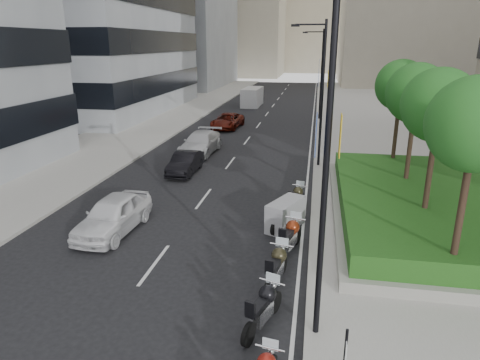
% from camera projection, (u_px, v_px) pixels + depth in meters
% --- Properties ---
extents(ground, '(160.00, 160.00, 0.00)m').
position_uv_depth(ground, '(153.00, 341.00, 11.52)').
color(ground, black).
rests_on(ground, ground).
extents(sidewalk_right, '(10.00, 100.00, 0.15)m').
position_uv_depth(sidewalk_right, '(372.00, 132.00, 38.11)').
color(sidewalk_right, '#9E9B93').
rests_on(sidewalk_right, ground).
extents(sidewalk_left, '(8.00, 100.00, 0.15)m').
position_uv_depth(sidewalk_left, '(149.00, 125.00, 41.62)').
color(sidewalk_left, '#9E9B93').
rests_on(sidewalk_left, ground).
extents(lane_edge, '(0.12, 100.00, 0.01)m').
position_uv_depth(lane_edge, '(312.00, 131.00, 39.02)').
color(lane_edge, silver).
rests_on(lane_edge, ground).
extents(lane_centre, '(0.12, 100.00, 0.01)m').
position_uv_depth(lane_centre, '(256.00, 129.00, 39.89)').
color(lane_centre, silver).
rests_on(lane_centre, ground).
extents(building_grey_far, '(22.00, 26.00, 30.00)m').
position_uv_depth(building_grey_far, '(164.00, 0.00, 76.55)').
color(building_grey_far, gray).
rests_on(building_grey_far, ground).
extents(building_cream_left, '(26.00, 24.00, 34.00)m').
position_uv_depth(building_cream_left, '(230.00, 2.00, 103.05)').
color(building_cream_left, '#B7AD93').
rests_on(building_cream_left, ground).
extents(building_cream_centre, '(30.00, 24.00, 38.00)m').
position_uv_depth(building_cream_centre, '(315.00, 0.00, 117.83)').
color(building_cream_centre, '#B7AD93').
rests_on(building_cream_centre, ground).
extents(planter, '(10.00, 14.00, 0.40)m').
position_uv_depth(planter, '(447.00, 214.00, 19.11)').
color(planter, gray).
rests_on(planter, sidewalk_right).
extents(hedge, '(9.40, 13.40, 0.80)m').
position_uv_depth(hedge, '(449.00, 202.00, 18.93)').
color(hedge, '#1E4814').
rests_on(hedge, planter).
extents(tree_0, '(2.80, 2.80, 6.30)m').
position_uv_depth(tree_0, '(476.00, 125.00, 12.19)').
color(tree_0, '#332319').
rests_on(tree_0, planter).
extents(tree_1, '(2.80, 2.80, 6.30)m').
position_uv_depth(tree_1, '(439.00, 106.00, 15.94)').
color(tree_1, '#332319').
rests_on(tree_1, planter).
extents(tree_2, '(2.80, 2.80, 6.30)m').
position_uv_depth(tree_2, '(416.00, 94.00, 19.68)').
color(tree_2, '#332319').
rests_on(tree_2, planter).
extents(tree_3, '(2.80, 2.80, 6.30)m').
position_uv_depth(tree_3, '(401.00, 86.00, 23.43)').
color(tree_3, '#332319').
rests_on(tree_3, planter).
extents(lamp_post_0, '(2.34, 0.45, 9.00)m').
position_uv_depth(lamp_post_0, '(320.00, 157.00, 10.21)').
color(lamp_post_0, black).
rests_on(lamp_post_0, ground).
extents(lamp_post_1, '(2.34, 0.45, 9.00)m').
position_uv_depth(lamp_post_1, '(320.00, 87.00, 26.15)').
color(lamp_post_1, black).
rests_on(lamp_post_1, ground).
extents(lamp_post_2, '(2.34, 0.45, 9.00)m').
position_uv_depth(lamp_post_2, '(320.00, 70.00, 43.02)').
color(lamp_post_2, black).
rests_on(lamp_post_2, ground).
extents(motorcycle_2, '(1.01, 2.28, 1.18)m').
position_uv_depth(motorcycle_2, '(263.00, 307.00, 11.93)').
color(motorcycle_2, black).
rests_on(motorcycle_2, ground).
extents(motorcycle_3, '(0.81, 2.41, 1.21)m').
position_uv_depth(motorcycle_3, '(277.00, 267.00, 14.05)').
color(motorcycle_3, black).
rests_on(motorcycle_3, ground).
extents(motorcycle_4, '(0.97, 2.42, 1.23)m').
position_uv_depth(motorcycle_4, '(290.00, 237.00, 16.19)').
color(motorcycle_4, black).
rests_on(motorcycle_4, ground).
extents(motorcycle_5, '(1.65, 2.28, 1.28)m').
position_uv_depth(motorcycle_5, '(286.00, 215.00, 18.32)').
color(motorcycle_5, black).
rests_on(motorcycle_5, ground).
extents(motorcycle_6, '(0.89, 2.19, 1.12)m').
position_uv_depth(motorcycle_6, '(296.00, 199.00, 20.35)').
color(motorcycle_6, black).
rests_on(motorcycle_6, ground).
extents(car_a, '(2.07, 4.65, 1.55)m').
position_uv_depth(car_a, '(113.00, 215.00, 17.98)').
color(car_a, white).
rests_on(car_a, ground).
extents(car_b, '(1.38, 3.94, 1.30)m').
position_uv_depth(car_b, '(185.00, 163.00, 26.21)').
color(car_b, black).
rests_on(car_b, ground).
extents(car_c, '(2.39, 5.39, 1.54)m').
position_uv_depth(car_c, '(201.00, 143.00, 30.89)').
color(car_c, silver).
rests_on(car_c, ground).
extents(car_d, '(2.68, 5.09, 1.37)m').
position_uv_depth(car_d, '(227.00, 121.00, 40.10)').
color(car_d, '#5E150B').
rests_on(car_d, ground).
extents(delivery_van, '(2.21, 5.41, 2.25)m').
position_uv_depth(delivery_van, '(252.00, 98.00, 53.97)').
color(delivery_van, silver).
rests_on(delivery_van, ground).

